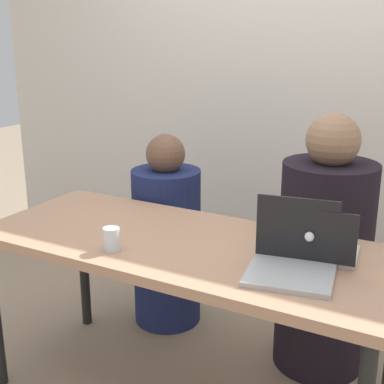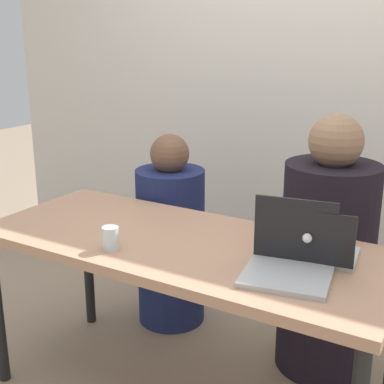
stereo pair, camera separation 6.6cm
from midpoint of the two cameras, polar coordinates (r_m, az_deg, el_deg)
The scene contains 7 objects.
back_wall at distance 3.23m, azimuth 12.84°, elevation 10.57°, with size 4.50×0.10×2.38m, color silver.
desk at distance 2.12m, azimuth -0.06°, elevation -6.90°, with size 1.65×0.69×0.73m.
person_on_left at distance 2.84m, azimuth -1.61°, elevation -5.21°, with size 0.37×0.37×1.03m.
person_on_right at distance 2.50m, azimuth 14.91°, elevation -7.13°, with size 0.52×0.52×1.19m.
laptop_back_right at distance 1.97m, azimuth 13.53°, elevation -5.76°, with size 0.34×0.25×0.20m.
laptop_front_right at distance 1.84m, azimuth 11.40°, elevation -7.05°, with size 0.32×0.30×0.24m.
water_glass_left at distance 2.02m, azimuth -7.72°, elevation -5.06°, with size 0.06×0.06×0.09m.
Camera 2 is at (1.02, -1.65, 1.51)m, focal length 50.00 mm.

